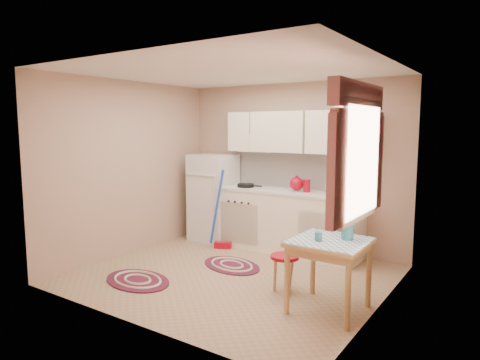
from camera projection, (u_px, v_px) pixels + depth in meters
name	position (u px, v px, depth m)	size (l,w,h in m)	color
room_shell	(253.00, 147.00, 5.26)	(3.64, 3.60, 2.52)	tan
fridge	(213.00, 197.00, 6.97)	(0.65, 0.60, 1.40)	silver
broom	(223.00, 210.00, 6.45)	(0.28, 0.12, 1.20)	blue
base_cabinets	(285.00, 222.00, 6.33)	(2.25, 0.60, 0.88)	white
countertop	(285.00, 192.00, 6.27)	(2.27, 0.62, 0.04)	silver
frying_pan	(246.00, 185.00, 6.60)	(0.26, 0.26, 0.05)	black
red_kettle	(297.00, 184.00, 6.16)	(0.22, 0.20, 0.22)	maroon
red_canister	(307.00, 187.00, 6.08)	(0.10, 0.10, 0.16)	maroon
table	(329.00, 276.00, 4.29)	(0.72, 0.72, 0.72)	tan
stool	(285.00, 273.00, 4.79)	(0.32, 0.32, 0.42)	maroon
coffee_pot	(348.00, 225.00, 4.26)	(0.15, 0.13, 0.31)	#296C7E
mug	(318.00, 237.00, 4.20)	(0.07, 0.07, 0.10)	#296C7E
rug_center	(232.00, 265.00, 5.70)	(0.91, 0.61, 0.02)	maroon
rug_left	(138.00, 280.00, 5.15)	(0.95, 0.63, 0.02)	maroon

